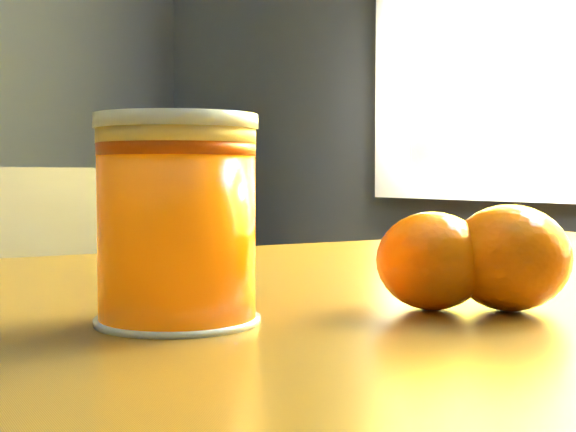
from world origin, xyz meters
TOP-DOWN VIEW (x-y plane):
  - juice_glass at (0.81, -0.02)m, footprint 0.09×0.09m
  - orange_front at (0.95, -0.08)m, footprint 0.09×0.09m
  - orange_back at (0.99, -0.10)m, footprint 0.09×0.09m

SIDE VIEW (x-z plane):
  - orange_front at x=0.95m, z-range 0.81..0.86m
  - orange_back at x=0.99m, z-range 0.81..0.87m
  - juice_glass at x=0.81m, z-range 0.81..0.92m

